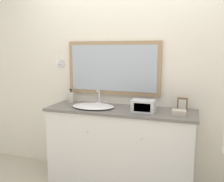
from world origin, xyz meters
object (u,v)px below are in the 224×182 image
at_px(sink_basin, 93,106).
at_px(picture_frame, 182,104).
at_px(soap_bottle, 71,97).
at_px(appliance_box, 143,106).

height_order(sink_basin, picture_frame, sink_basin).
xyz_separation_m(soap_bottle, picture_frame, (1.36, -0.02, 0.00)).
relative_size(soap_bottle, picture_frame, 1.20).
relative_size(soap_bottle, appliance_box, 0.71).
height_order(sink_basin, soap_bottle, sink_basin).
height_order(sink_basin, appliance_box, sink_basin).
bearing_deg(sink_basin, appliance_box, -3.29).
distance_m(soap_bottle, picture_frame, 1.36).
bearing_deg(picture_frame, appliance_box, -153.10).
height_order(soap_bottle, appliance_box, soap_bottle).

